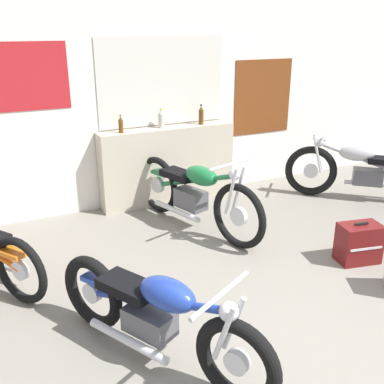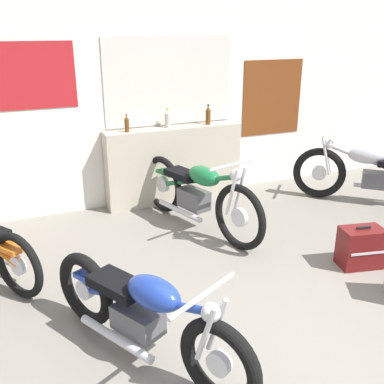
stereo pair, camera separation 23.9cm
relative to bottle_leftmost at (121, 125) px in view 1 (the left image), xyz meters
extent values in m
plane|color=gray|center=(0.16, -3.40, -1.14)|extent=(24.00, 24.00, 0.00)
cube|color=silver|center=(0.16, 0.21, 0.26)|extent=(10.00, 0.06, 2.80)
cube|color=silver|center=(0.65, 0.17, 0.48)|extent=(1.70, 0.01, 1.07)
cube|color=beige|center=(0.65, 0.17, 0.48)|extent=(1.76, 0.01, 1.13)
cube|color=brown|center=(2.25, 0.17, 0.17)|extent=(0.98, 0.01, 1.08)
cube|color=#B21E23|center=(-1.05, 0.17, 0.62)|extent=(0.97, 0.01, 0.77)
cube|color=#B7AD99|center=(0.65, 0.03, -0.62)|extent=(1.89, 0.28, 1.04)
cylinder|color=#5B3814|center=(0.00, 0.00, -0.02)|extent=(0.06, 0.06, 0.16)
cone|color=#5B3814|center=(0.00, 0.00, 0.09)|extent=(0.05, 0.05, 0.05)
cylinder|color=red|center=(0.00, 0.00, 0.12)|extent=(0.02, 0.02, 0.02)
cylinder|color=#B7B2A8|center=(0.57, 0.04, -0.01)|extent=(0.08, 0.08, 0.19)
cone|color=#B7B2A8|center=(0.57, 0.04, 0.11)|extent=(0.07, 0.07, 0.05)
cylinder|color=gold|center=(0.57, 0.04, 0.15)|extent=(0.03, 0.03, 0.02)
cylinder|color=#5B3814|center=(1.14, 0.01, 0.00)|extent=(0.07, 0.07, 0.20)
cone|color=#5B3814|center=(1.14, 0.01, 0.12)|extent=(0.06, 0.06, 0.05)
cylinder|color=black|center=(1.14, 0.01, 0.16)|extent=(0.03, 0.03, 0.02)
torus|color=black|center=(0.77, -1.60, -0.77)|extent=(0.29, 0.73, 0.74)
cylinder|color=silver|center=(0.77, -1.60, -0.77)|extent=(0.12, 0.22, 0.21)
torus|color=black|center=(0.37, -0.26, -0.77)|extent=(0.29, 0.73, 0.74)
cylinder|color=silver|center=(0.37, -0.26, -0.77)|extent=(0.12, 0.22, 0.21)
cube|color=#4C4C51|center=(0.55, -0.86, -0.79)|extent=(0.32, 0.44, 0.23)
cylinder|color=#196B38|center=(0.55, -0.86, -0.56)|extent=(0.42, 1.24, 0.47)
ellipsoid|color=#196B38|center=(0.61, -1.04, -0.45)|extent=(0.37, 0.53, 0.22)
cube|color=black|center=(0.49, -0.66, -0.53)|extent=(0.37, 0.53, 0.08)
cube|color=#196B38|center=(0.40, -0.34, -0.59)|extent=(0.21, 0.31, 0.04)
cylinder|color=silver|center=(0.81, -1.52, -0.49)|extent=(0.08, 0.17, 0.55)
cylinder|color=silver|center=(0.70, -1.55, -0.49)|extent=(0.08, 0.17, 0.55)
cylinder|color=silver|center=(0.73, -1.47, -0.21)|extent=(0.62, 0.21, 0.03)
sphere|color=silver|center=(0.75, -1.52, -0.31)|extent=(0.13, 0.13, 0.13)
cylinder|color=silver|center=(0.39, -0.81, -0.94)|extent=(0.28, 0.76, 0.06)
torus|color=black|center=(-1.49, -1.66, -0.83)|extent=(0.41, 0.57, 0.63)
cylinder|color=silver|center=(-1.49, -1.66, -0.83)|extent=(0.14, 0.18, 0.18)
cube|color=orange|center=(-1.54, -1.58, -0.68)|extent=(0.28, 0.33, 0.04)
torus|color=black|center=(2.57, -0.66, -0.78)|extent=(0.61, 0.56, 0.73)
cylinder|color=silver|center=(2.57, -0.66, -0.78)|extent=(0.20, 0.19, 0.20)
cube|color=#4C4C51|center=(3.14, -1.18, -0.80)|extent=(0.44, 0.43, 0.22)
cylinder|color=#B2B2B7|center=(3.14, -1.18, -0.58)|extent=(0.98, 0.90, 0.45)
ellipsoid|color=#B2B2B7|center=(3.00, -1.06, -0.47)|extent=(0.51, 0.50, 0.22)
cylinder|color=silver|center=(2.58, -0.75, -0.52)|extent=(0.15, 0.14, 0.52)
cylinder|color=silver|center=(2.66, -0.66, -0.52)|extent=(0.15, 0.14, 0.52)
cylinder|color=silver|center=(2.67, -0.75, -0.25)|extent=(0.45, 0.50, 0.03)
sphere|color=silver|center=(2.63, -0.71, -0.35)|extent=(0.13, 0.13, 0.13)
cylinder|color=silver|center=(3.30, -1.14, -0.95)|extent=(0.61, 0.56, 0.06)
torus|color=black|center=(-0.39, -3.46, -0.83)|extent=(0.38, 0.60, 0.63)
cylinder|color=silver|center=(-0.39, -3.46, -0.83)|extent=(0.14, 0.18, 0.17)
torus|color=black|center=(-1.01, -2.27, -0.83)|extent=(0.38, 0.60, 0.63)
cylinder|color=silver|center=(-1.01, -2.27, -0.83)|extent=(0.14, 0.18, 0.17)
cube|color=#4C4C51|center=(-0.73, -2.81, -0.85)|extent=(0.37, 0.44, 0.18)
cylinder|color=navy|center=(-0.73, -2.81, -0.66)|extent=(0.62, 1.11, 0.39)
ellipsoid|color=navy|center=(-0.65, -2.96, -0.55)|extent=(0.42, 0.52, 0.22)
cube|color=black|center=(-0.83, -2.63, -0.63)|extent=(0.42, 0.52, 0.08)
cube|color=navy|center=(-0.98, -2.34, -0.69)|extent=(0.25, 0.30, 0.04)
cylinder|color=silver|center=(-0.37, -3.37, -0.61)|extent=(0.11, 0.16, 0.44)
cylinder|color=silver|center=(-0.48, -3.43, -0.61)|extent=(0.11, 0.16, 0.44)
cylinder|color=silver|center=(-0.45, -3.34, -0.38)|extent=(0.58, 0.32, 0.03)
sphere|color=silver|center=(-0.43, -3.39, -0.48)|extent=(0.13, 0.13, 0.13)
cylinder|color=silver|center=(-0.90, -2.79, -0.97)|extent=(0.40, 0.68, 0.06)
cube|color=maroon|center=(1.73, -2.43, -0.94)|extent=(0.47, 0.35, 0.41)
cube|color=silver|center=(1.70, -2.56, -0.94)|extent=(0.35, 0.09, 0.02)
cube|color=black|center=(1.73, -2.43, -0.72)|extent=(0.15, 0.06, 0.02)
camera|label=1|loc=(-1.67, -5.39, 1.18)|focal=42.00mm
camera|label=2|loc=(-1.45, -5.49, 1.18)|focal=42.00mm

